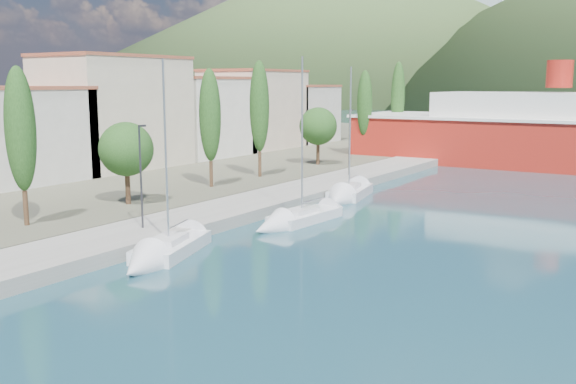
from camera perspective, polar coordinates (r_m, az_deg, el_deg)
The scene contains 8 objects.
quay at distance 49.51m, azimuth -1.18°, elevation -0.63°, with size 5.00×88.00×0.80m, color gray.
land_strip at distance 82.96m, azimuth -19.36°, elevation 2.96°, with size 70.00×148.00×0.70m, color #565644.
town_buildings at distance 71.92m, azimuth -11.61°, elevation 6.53°, with size 9.20×69.20×11.30m.
tree_row at distance 57.88m, azimuth -3.27°, elevation 6.33°, with size 3.97×65.53×11.33m.
lamp_posts at distance 40.25m, azimuth -10.22°, elevation 2.14°, with size 0.15×44.97×6.06m.
sailboat_near at distance 34.23m, azimuth -11.65°, elevation -5.67°, with size 4.75×8.29×11.42m.
sailboat_mid at distance 41.88m, azimuth -0.06°, elevation -2.69°, with size 2.76×8.33×11.79m.
sailboat_far at distance 51.30m, azimuth 4.99°, elevation -0.39°, with size 4.07×8.18×11.51m.
Camera 1 is at (18.36, -14.30, 9.24)m, focal length 40.00 mm.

